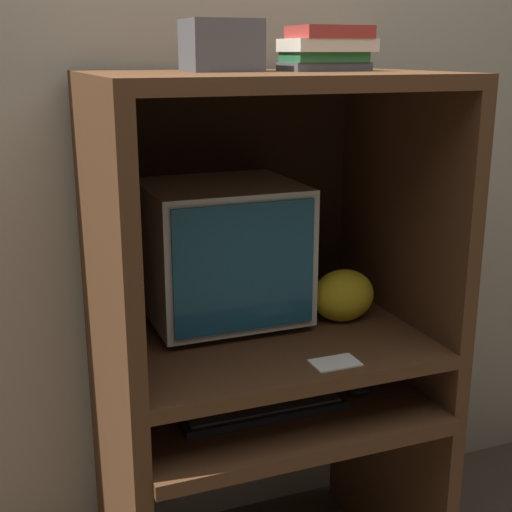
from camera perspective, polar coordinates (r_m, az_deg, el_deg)
wall_back at (r=2.14m, az=-3.22°, el=10.41°), size 6.00×0.06×2.60m
desk_base at (r=2.06m, az=0.98°, el=-16.63°), size 0.85×0.68×0.63m
desk_monitor_shelf at (r=1.92m, az=0.64°, el=-7.07°), size 0.85×0.65×0.17m
hutch_upper at (r=1.82m, az=0.30°, el=7.06°), size 0.85×0.65×0.67m
crt_monitor at (r=1.92m, az=-2.75°, el=0.39°), size 0.40×0.37×0.38m
keyboard at (r=1.85m, az=0.47°, el=-12.06°), size 0.43×0.13×0.03m
mouse at (r=1.95m, az=8.31°, el=-10.55°), size 0.07×0.05×0.03m
snack_bag at (r=1.97m, az=6.98°, el=-3.15°), size 0.18×0.13×0.14m
book_stack at (r=1.83m, az=5.65°, el=16.20°), size 0.21×0.15×0.11m
paper_card at (r=1.73m, az=6.34°, el=-8.49°), size 0.11×0.07×0.00m
storage_box at (r=1.77m, az=-2.80°, el=16.47°), size 0.17×0.15×0.12m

